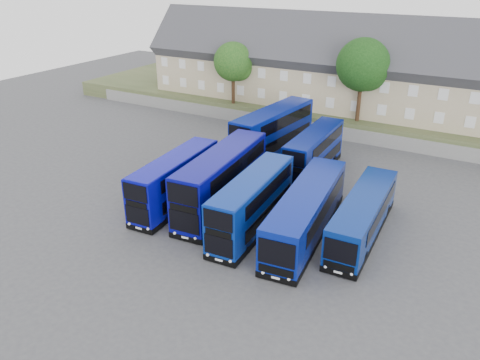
% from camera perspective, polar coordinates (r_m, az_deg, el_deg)
% --- Properties ---
extents(ground, '(120.00, 120.00, 0.00)m').
position_cam_1_polar(ground, '(34.97, -1.67, -6.45)').
color(ground, '#444449').
rests_on(ground, ground).
extents(retaining_wall, '(70.00, 0.40, 1.50)m').
position_cam_1_polar(retaining_wall, '(54.74, 11.46, 5.76)').
color(retaining_wall, slate).
rests_on(retaining_wall, ground).
extents(earth_bank, '(80.00, 20.00, 2.00)m').
position_cam_1_polar(earth_bank, '(63.86, 14.44, 8.42)').
color(earth_bank, '#43512D').
rests_on(earth_bank, ground).
extents(terrace_row, '(66.00, 10.40, 11.20)m').
position_cam_1_polar(terrace_row, '(57.50, 19.73, 11.79)').
color(terrace_row, tan).
rests_on(terrace_row, earth_bank).
extents(dd_front_left, '(3.05, 10.49, 4.12)m').
position_cam_1_polar(dd_front_left, '(38.45, -7.88, -0.23)').
color(dd_front_left, '#08099D').
rests_on(dd_front_left, ground).
extents(dd_front_mid, '(3.72, 12.11, 4.74)m').
position_cam_1_polar(dd_front_mid, '(37.48, -2.23, -0.16)').
color(dd_front_mid, '#070782').
rests_on(dd_front_mid, ground).
extents(dd_front_right, '(3.06, 10.68, 4.19)m').
position_cam_1_polar(dd_front_right, '(34.47, 1.50, -3.00)').
color(dd_front_right, navy).
rests_on(dd_front_right, ground).
extents(dd_rear_left, '(3.98, 12.20, 4.77)m').
position_cam_1_polar(dd_rear_left, '(48.67, 4.03, 5.78)').
color(dd_rear_left, '#071A8B').
rests_on(dd_rear_left, ground).
extents(dd_rear_right, '(2.55, 10.34, 4.09)m').
position_cam_1_polar(dd_rear_right, '(44.47, 8.95, 3.21)').
color(dd_rear_right, navy).
rests_on(dd_rear_right, ground).
extents(coach_east_a, '(4.05, 13.18, 3.55)m').
position_cam_1_polar(coach_east_a, '(34.29, 8.07, -4.02)').
color(coach_east_a, navy).
rests_on(coach_east_a, ground).
extents(coach_east_b, '(2.84, 11.64, 3.16)m').
position_cam_1_polar(coach_east_b, '(34.99, 14.72, -4.39)').
color(coach_east_b, navy).
rests_on(coach_east_b, ground).
extents(tree_west, '(4.80, 4.80, 7.65)m').
position_cam_1_polar(tree_west, '(59.60, -0.68, 14.05)').
color(tree_west, '#382314').
rests_on(tree_west, earth_bank).
extents(tree_mid, '(5.76, 5.76, 9.18)m').
position_cam_1_polar(tree_mid, '(53.80, 14.91, 13.19)').
color(tree_mid, '#382314').
rests_on(tree_mid, earth_bank).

